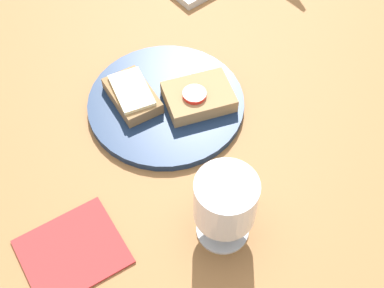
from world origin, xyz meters
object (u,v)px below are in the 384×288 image
Objects in this scene: sandwich_with_tomato at (199,97)px; napkin at (72,252)px; sandwich_with_cheese at (132,95)px; wine_glass at (225,203)px; plate at (166,103)px.

sandwich_with_tomato is 0.95× the size of napkin.
sandwich_with_cheese is 0.81× the size of napkin.
sandwich_with_tomato is at bearing 148.78° from wine_glass.
sandwich_with_tomato is (3.52, 3.92, 1.95)cm from plate.
wine_glass is at bearing -7.94° from sandwich_with_cheese.
wine_glass is (26.02, -3.63, 5.15)cm from sandwich_with_cheese.
wine_glass reaches higher than sandwich_with_cheese.
sandwich_with_cheese is at bearing 126.12° from napkin.
wine_glass reaches higher than napkin.
sandwich_with_cheese is (-3.51, -3.97, 1.94)cm from plate.
wine_glass is at bearing 59.70° from napkin.
napkin is at bearing -53.88° from sandwich_with_cheese.
wine_glass is 0.92× the size of napkin.
sandwich_with_tomato is at bearing 48.09° from plate.
plate is 24.79cm from wine_glass.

